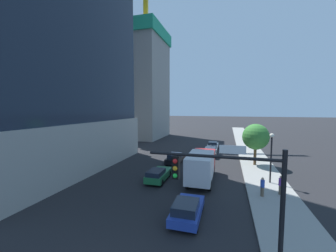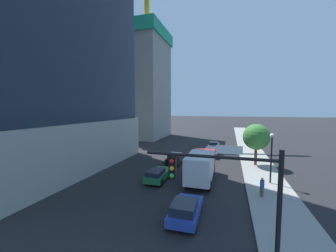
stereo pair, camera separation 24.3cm
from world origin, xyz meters
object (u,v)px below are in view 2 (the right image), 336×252
Objects in this scene: car_gray at (211,152)px; pedestrian_blue_shirt at (262,187)px; car_black at (176,158)px; construction_building at (141,79)px; street_tree at (256,137)px; car_green at (158,174)px; street_lamp at (272,150)px; pedestrian_purple_shirt at (281,185)px; car_white at (214,146)px; car_blue at (186,210)px; box_truck at (201,165)px; traffic_light_pole at (228,187)px.

pedestrian_blue_shirt is at bearing -69.08° from car_gray.
construction_building is at bearing 123.91° from car_black.
street_tree is at bearing -39.54° from construction_building.
car_green is at bearing -108.46° from car_gray.
street_lamp is 4.73m from pedestrian_blue_shirt.
pedestrian_purple_shirt reaches higher than car_black.
street_lamp is at bearing -84.40° from street_tree.
street_lamp is 6.78m from street_tree.
car_white is at bearing 105.21° from pedestrian_blue_shirt.
street_tree reaches higher than car_white.
car_blue is at bearing -139.59° from pedestrian_purple_shirt.
street_tree is (-0.66, 6.74, 0.39)m from street_lamp.
street_tree reaches higher than car_gray.
pedestrian_blue_shirt is (25.60, -32.19, -14.39)m from construction_building.
car_blue is at bearing -72.74° from car_black.
street_tree is at bearing -57.82° from car_white.
pedestrian_purple_shirt reaches higher than car_blue.
car_blue is 7.93m from box_truck.
pedestrian_blue_shirt is at bearing -74.79° from car_white.
street_tree is 7.96m from car_gray.
car_black is at bearing 155.90° from street_lamp.
street_lamp is 1.19× the size of car_gray.
street_lamp is 1.21× the size of car_white.
construction_building is at bearing 118.69° from traffic_light_pole.
street_tree is 10.95m from pedestrian_blue_shirt.
car_black is at bearing -110.69° from car_white.
car_gray is (4.35, 5.66, -0.00)m from car_black.
street_tree reaches higher than car_blue.
construction_building reaches higher than box_truck.
construction_building is 7.00× the size of street_lamp.
car_white is at bearing 90.00° from car_gray.
car_blue is (-6.82, -9.01, -2.77)m from street_lamp.
construction_building is 6.43× the size of street_tree.
box_truck reaches higher than pedestrian_purple_shirt.
car_white is 19.40m from car_green.
car_blue is at bearing -90.00° from car_white.
traffic_light_pole is at bearing -112.82° from pedestrian_purple_shirt.
street_tree reaches higher than box_truck.
construction_building is 35.90m from street_tree.
car_blue is 9.34m from pedestrian_purple_shirt.
car_white is at bearing 77.03° from car_green.
street_tree is at bearing -32.48° from car_gray.
car_blue is 14.67m from car_black.
traffic_light_pole is 1.25× the size of car_black.
construction_building is 43.57m from pedestrian_blue_shirt.
car_gray is at bearing -41.46° from construction_building.
street_tree reaches higher than car_black.
pedestrian_purple_shirt is at bearing -84.40° from street_lamp.
street_tree is 1.16× the size of car_black.
traffic_light_pole is 3.57× the size of pedestrian_purple_shirt.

